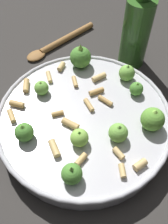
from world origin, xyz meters
The scene contains 4 objects.
ground_plane centered at (0.00, 0.00, 0.00)m, with size 2.40×2.40×0.00m, color #2D2B28.
cooking_pan centered at (0.00, 0.00, 0.03)m, with size 0.34×0.34×0.11m.
olive_oil_bottle centered at (0.23, -0.02, 0.09)m, with size 0.06×0.06×0.22m.
wooden_spoon centered at (0.21, 0.17, 0.01)m, with size 0.21×0.11×0.02m.
Camera 1 is at (-0.25, -0.12, 0.44)m, focal length 40.08 mm.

